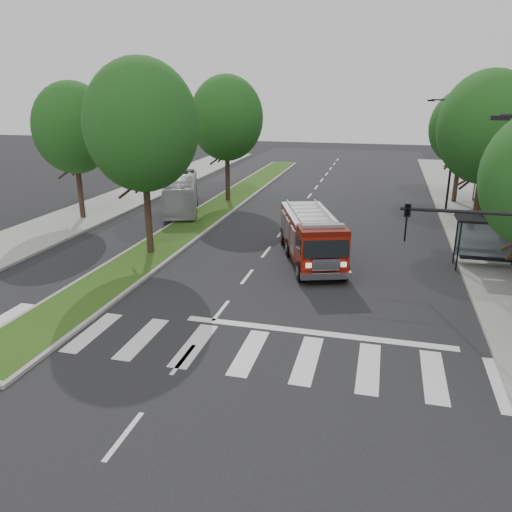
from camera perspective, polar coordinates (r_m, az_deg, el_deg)
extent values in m
plane|color=black|center=(20.43, -4.03, -6.24)|extent=(140.00, 140.00, 0.00)
cube|color=gray|center=(29.56, 26.46, -0.15)|extent=(5.00, 80.00, 0.15)
cube|color=gray|center=(35.38, -21.55, 3.31)|extent=(5.00, 80.00, 0.15)
cube|color=gray|center=(38.48, -4.12, 5.69)|extent=(3.00, 50.00, 0.14)
cube|color=#1E3E11|center=(38.47, -4.12, 5.80)|extent=(2.60, 49.50, 0.02)
cylinder|color=black|center=(26.29, 22.15, 0.99)|extent=(0.08, 0.08, 2.50)
cylinder|color=black|center=(27.43, 21.86, 1.71)|extent=(0.08, 0.08, 2.50)
cube|color=black|center=(26.77, 25.29, 3.77)|extent=(3.20, 1.60, 0.12)
cube|color=#8C99A5|center=(27.74, 24.70, 1.63)|extent=(2.80, 0.04, 1.80)
cube|color=black|center=(27.29, 24.73, -0.29)|extent=(2.40, 0.40, 0.08)
cylinder|color=black|center=(32.67, 23.96, 5.69)|extent=(0.36, 0.36, 4.40)
ellipsoid|color=#103B13|center=(32.12, 24.97, 13.17)|extent=(5.60, 5.60, 6.44)
cylinder|color=black|center=(42.45, 21.94, 8.24)|extent=(0.36, 0.36, 3.96)
ellipsoid|color=#103B13|center=(42.03, 22.58, 13.42)|extent=(5.00, 5.00, 5.75)
cylinder|color=black|center=(27.17, -12.24, 4.80)|extent=(0.36, 0.36, 4.62)
ellipsoid|color=#103B13|center=(26.51, -12.91, 14.32)|extent=(5.80, 5.80, 6.67)
cylinder|color=black|center=(39.95, -3.27, 9.29)|extent=(0.36, 0.36, 4.40)
ellipsoid|color=#103B13|center=(39.50, -3.39, 15.46)|extent=(5.60, 5.60, 6.44)
cylinder|color=black|center=(36.28, -19.46, 7.17)|extent=(0.36, 0.36, 4.18)
ellipsoid|color=#103B13|center=(35.78, -20.17, 13.58)|extent=(5.20, 5.20, 5.98)
cube|color=black|center=(14.35, 26.10, 14.00)|extent=(0.45, 0.20, 0.12)
cylinder|color=black|center=(14.63, 24.00, 4.56)|extent=(4.00, 0.10, 0.10)
imported|color=black|center=(14.53, 16.80, 3.66)|extent=(0.18, 0.22, 1.10)
cylinder|color=black|center=(38.12, 21.48, 10.37)|extent=(0.16, 0.16, 8.00)
cylinder|color=black|center=(37.76, 20.79, 16.35)|extent=(1.80, 0.10, 0.10)
cube|color=black|center=(37.68, 19.37, 16.42)|extent=(0.45, 0.20, 0.12)
cube|color=#520B04|center=(26.36, 6.25, 0.48)|extent=(4.55, 7.80, 0.22)
cube|color=maroon|center=(26.76, 6.04, 2.86)|extent=(3.97, 6.12, 1.78)
cube|color=maroon|center=(23.50, 7.56, 0.59)|extent=(2.63, 2.24, 1.87)
cube|color=#B2B2B7|center=(26.53, 6.11, 4.81)|extent=(3.97, 6.12, 0.11)
cylinder|color=#B2B2B7|center=(26.35, 4.40, 5.16)|extent=(1.83, 5.08, 0.09)
cylinder|color=#B2B2B7|center=(26.64, 7.82, 5.19)|extent=(1.83, 5.08, 0.09)
cube|color=silver|center=(22.83, 8.00, -2.22)|extent=(2.29, 1.05, 0.31)
cube|color=#8C99A5|center=(23.16, 7.68, 3.42)|extent=(1.95, 0.93, 0.16)
cylinder|color=black|center=(23.35, 5.14, -1.75)|extent=(0.61, 1.03, 0.98)
cylinder|color=black|center=(23.77, 10.02, -1.60)|extent=(0.61, 1.03, 0.98)
cylinder|color=black|center=(26.85, 3.83, 0.99)|extent=(0.61, 1.03, 0.98)
cylinder|color=black|center=(27.21, 8.10, 1.08)|extent=(0.61, 1.03, 0.98)
cylinder|color=black|center=(28.87, 3.22, 2.25)|extent=(0.61, 1.03, 0.98)
cylinder|color=black|center=(29.21, 7.21, 2.33)|extent=(0.61, 1.03, 0.98)
imported|color=#B9B9BE|center=(37.73, -8.52, 7.14)|extent=(5.10, 9.29, 2.54)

